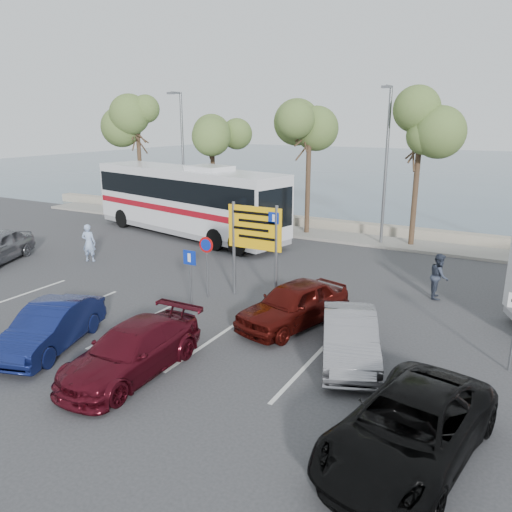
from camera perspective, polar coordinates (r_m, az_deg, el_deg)
The scene contains 22 objects.
ground at distance 17.10m, azimuth -8.38°, elevation -7.35°, with size 120.00×120.00×0.00m, color #323235.
kerb_strip at distance 28.92m, azimuth 8.53°, elevation 2.27°, with size 44.00×2.40×0.15m, color gray.
seawall at distance 30.71m, azimuth 9.86°, elevation 3.42°, with size 48.00×0.80×0.60m, color gray.
sea at distance 73.40m, azimuth 21.44°, elevation 9.25°, with size 140.00×140.00×0.00m, color #415968.
tree_far_left at distance 35.51m, azimuth -13.42°, elevation 14.64°, with size 3.20×3.20×7.60m.
tree_left at distance 31.83m, azimuth -5.06°, elevation 14.35°, with size 3.20×3.20×7.20m.
tree_mid at distance 28.73m, azimuth 6.16°, elevation 15.51°, with size 3.20×3.20×8.00m.
tree_right at distance 26.97m, azimuth 18.31°, elevation 13.82°, with size 3.20×3.20×7.40m.
street_lamp_left at distance 32.66m, azimuth -8.46°, elevation 11.80°, with size 0.45×1.15×8.01m.
street_lamp_right at distance 26.90m, azimuth 14.64°, elevation 10.74°, with size 0.45×1.15×8.01m.
direction_sign at distance 18.38m, azimuth -0.15°, elevation 2.40°, with size 2.20×0.12×3.60m.
sign_no_stop at distance 18.74m, azimuth -5.65°, elevation -0.11°, with size 0.60×0.08×2.35m.
sign_parking at distance 17.30m, azimuth -7.52°, elevation -1.86°, with size 0.50×0.07×2.25m.
lane_markings at distance 17.08m, azimuth -13.50°, elevation -7.64°, with size 12.02×4.20×0.01m, color silver, non-canonical shape.
coach_bus_left at distance 29.06m, azimuth -7.91°, elevation 6.06°, with size 13.55×5.69×4.13m.
car_blue at distance 15.98m, azimuth -22.44°, elevation -7.48°, with size 1.42×4.07×1.34m, color #101A4E.
car_maroon at distance 13.81m, azimuth -14.00°, elevation -10.43°, with size 1.84×4.52×1.31m, color #4E0D17.
car_red at distance 16.39m, azimuth 4.33°, elevation -5.50°, with size 1.73×4.30×1.46m, color #480D0A.
suv_black at distance 10.82m, azimuth 17.10°, elevation -18.29°, with size 2.27×4.93×1.37m, color black.
car_silver_b at distance 14.32m, azimuth 10.64°, elevation -9.12°, with size 1.45×4.17×1.37m, color gray.
pedestrian_near at distance 24.88m, azimuth -18.58°, elevation 1.44°, with size 0.66×0.43×1.80m, color #91A9D3.
pedestrian_far at distance 19.97m, azimuth 20.18°, elevation -2.17°, with size 0.84×0.65×1.72m, color #2E3545.
Camera 1 is at (9.69, -12.46, 6.57)m, focal length 35.00 mm.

